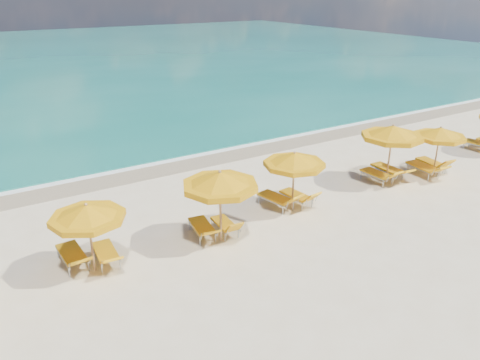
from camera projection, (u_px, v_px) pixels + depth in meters
ground_plane at (262, 224)px, 16.85m from camera, size 120.00×120.00×0.00m
ocean at (30, 60)px, 54.49m from camera, size 120.00×80.00×0.30m
wet_sand_band at (176, 163)px, 22.65m from camera, size 120.00×2.60×0.01m
foam_line at (169, 158)px, 23.28m from camera, size 120.00×1.20×0.03m
whitecap_near at (13, 133)px, 27.26m from camera, size 14.00×0.36×0.05m
whitecap_far at (180, 87)px, 39.57m from camera, size 18.00×0.30×0.05m
umbrella_2 at (87, 213)px, 13.40m from camera, size 2.46×2.46×2.24m
umbrella_3 at (220, 181)px, 14.94m from camera, size 2.58×2.58×2.55m
umbrella_4 at (294, 160)px, 17.22m from camera, size 2.51×2.51×2.35m
umbrella_5 at (392, 133)px, 19.64m from camera, size 3.14×3.14×2.62m
umbrella_6 at (440, 134)px, 20.55m from camera, size 2.92×2.92×2.28m
lounger_2_left at (73, 259)px, 14.28m from camera, size 0.72×1.98×0.81m
lounger_2_right at (106, 257)px, 14.42m from camera, size 0.71×1.89×0.76m
lounger_3_left at (203, 231)px, 15.95m from camera, size 0.90×1.93×0.77m
lounger_3_right at (225, 228)px, 16.18m from camera, size 0.67×1.64×0.80m
lounger_4_left at (277, 202)px, 18.02m from camera, size 0.98×2.00×0.89m
lounger_4_right at (297, 199)px, 18.30m from camera, size 0.78×1.82×0.85m
lounger_5_left at (377, 177)px, 20.37m from camera, size 0.68×1.89×0.85m
lounger_5_right at (388, 172)px, 20.90m from camera, size 0.72×2.06×0.76m
lounger_6_left at (423, 170)px, 21.08m from camera, size 0.93×2.11×0.86m
lounger_6_right at (431, 166)px, 21.68m from camera, size 0.88×1.90×0.88m
lounger_7_left at (480, 147)px, 24.24m from camera, size 0.95×2.13×0.75m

